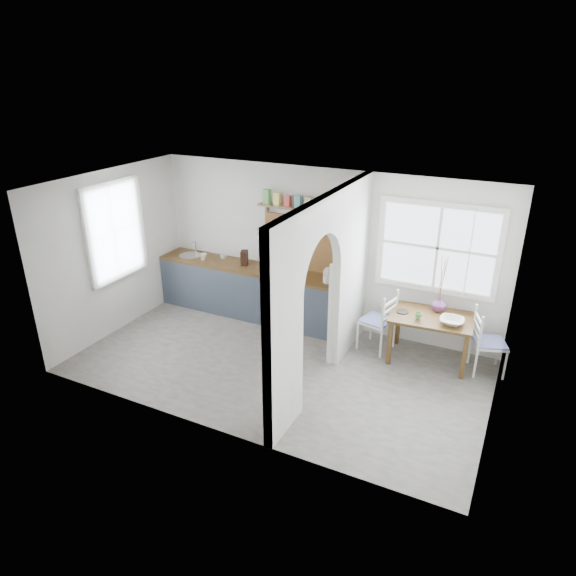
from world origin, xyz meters
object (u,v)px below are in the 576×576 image
at_px(chair_right, 490,342).
at_px(kettle, 328,275).
at_px(dining_table, 429,338).
at_px(chair_left, 377,320).
at_px(vase, 439,304).

xyz_separation_m(chair_right, kettle, (-2.47, 0.04, 0.54)).
bearing_deg(dining_table, chair_left, 176.13).
height_order(dining_table, kettle, kettle).
bearing_deg(vase, chair_left, -164.33).
relative_size(dining_table, chair_right, 1.21).
height_order(dining_table, chair_right, chair_right).
bearing_deg(vase, chair_right, -12.72).
relative_size(dining_table, vase, 5.44).
distance_m(chair_left, vase, 0.94).
height_order(dining_table, chair_left, chair_left).
relative_size(chair_left, kettle, 4.09).
bearing_deg(kettle, chair_left, -1.21).
distance_m(kettle, vase, 1.71).
distance_m(dining_table, kettle, 1.79).
distance_m(chair_left, chair_right, 1.61).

